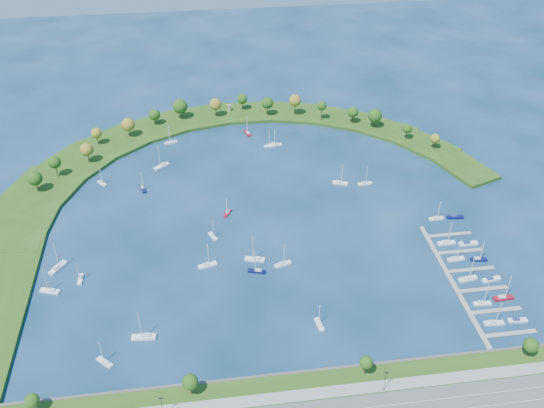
{
  "coord_description": "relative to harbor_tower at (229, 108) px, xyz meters",
  "views": [
    {
      "loc": [
        -29.57,
        -247.93,
        184.42
      ],
      "look_at": [
        5.0,
        5.0,
        4.0
      ],
      "focal_mm": 39.49,
      "sensor_mm": 36.0,
      "label": 1
    }
  ],
  "objects": [
    {
      "name": "docked_boat_0",
      "position": [
        93.95,
        -207.98,
        -3.41
      ],
      "size": [
        8.44,
        2.85,
        12.22
      ],
      "rotation": [
        0.0,
        0.0,
        -0.06
      ],
      "color": "white",
      "rests_on": "ground"
    },
    {
      "name": "docked_boat_3",
      "position": [
        104.44,
        -194.49,
        -3.38
      ],
      "size": [
        9.03,
        2.87,
        13.14
      ],
      "rotation": [
        0.0,
        0.0,
        0.04
      ],
      "color": "maroon",
      "rests_on": "ground"
    },
    {
      "name": "moored_boat_0",
      "position": [
        24.95,
        -47.85,
        -3.43
      ],
      "size": [
        8.05,
        3.75,
        11.42
      ],
      "rotation": [
        0.0,
        0.0,
        3.35
      ],
      "color": "white",
      "rests_on": "ground"
    },
    {
      "name": "harbor_tower",
      "position": [
        0.0,
        0.0,
        0.0
      ],
      "size": [
        2.6,
        2.6,
        4.53
      ],
      "color": "gray",
      "rests_on": "breakwater"
    },
    {
      "name": "moored_boat_20",
      "position": [
        -44.75,
        -63.7,
        -3.33
      ],
      "size": [
        9.42,
        8.3,
        14.48
      ],
      "rotation": [
        0.0,
        0.0,
        3.82
      ],
      "color": "white",
      "rests_on": "ground"
    },
    {
      "name": "breakwater_trees",
      "position": [
        -7.9,
        -29.65,
        6.22
      ],
      "size": [
        237.18,
        91.33,
        14.75
      ],
      "color": "#382314",
      "rests_on": "breakwater"
    },
    {
      "name": "moored_boat_17",
      "position": [
        0.0,
        -154.14,
        -3.36
      ],
      "size": [
        9.79,
        4.98,
        13.85
      ],
      "rotation": [
        0.0,
        0.0,
        2.88
      ],
      "color": "white",
      "rests_on": "ground"
    },
    {
      "name": "moored_boat_14",
      "position": [
        -91.17,
        -147.82,
        -3.33
      ],
      "size": [
        7.88,
        9.84,
        14.67
      ],
      "rotation": [
        0.0,
        0.0,
        0.98
      ],
      "color": "white",
      "rests_on": "ground"
    },
    {
      "name": "moored_boat_12",
      "position": [
        -49.97,
        -196.09,
        -3.34
      ],
      "size": [
        9.99,
        3.53,
        14.41
      ],
      "rotation": [
        0.0,
        0.0,
        3.06
      ],
      "color": "white",
      "rests_on": "ground"
    },
    {
      "name": "ground",
      "position": [
        8.43,
        -120.22,
        -4.32
      ],
      "size": [
        700.0,
        700.0,
        0.0
      ],
      "primitive_type": "plane",
      "color": "#07293F",
      "rests_on": "ground"
    },
    {
      "name": "docked_boat_9",
      "position": [
        104.4,
        -156.45,
        -3.63
      ],
      "size": [
        9.22,
        2.63,
        1.88
      ],
      "rotation": [
        0.0,
        0.0,
        -0.01
      ],
      "color": "white",
      "rests_on": "ground"
    },
    {
      "name": "moored_boat_16",
      "position": [
        68.36,
        -97.6,
        -3.43
      ],
      "size": [
        8.1,
        3.07,
        11.62
      ],
      "rotation": [
        0.0,
        0.0,
        0.11
      ],
      "color": "white",
      "rests_on": "ground"
    },
    {
      "name": "moored_boat_9",
      "position": [
        -0.08,
        -162.53,
        -3.42
      ],
      "size": [
        8.44,
        4.54,
        11.95
      ],
      "rotation": [
        0.0,
        0.0,
        2.85
      ],
      "color": "#0A0F41",
      "rests_on": "ground"
    },
    {
      "name": "docked_boat_7",
      "position": [
        104.46,
        -168.47,
        -3.43
      ],
      "size": [
        8.03,
        3.1,
        11.5
      ],
      "rotation": [
        0.0,
        0.0,
        -0.12
      ],
      "color": "#0A0F41",
      "rests_on": "ground"
    },
    {
      "name": "docked_boat_6",
      "position": [
        93.95,
        -166.69,
        -3.41
      ],
      "size": [
        8.34,
        3.0,
        12.01
      ],
      "rotation": [
        0.0,
        0.0,
        0.09
      ],
      "color": "white",
      "rests_on": "ground"
    },
    {
      "name": "moored_boat_7",
      "position": [
        -79.88,
        -157.0,
        -3.46
      ],
      "size": [
        2.22,
        7.18,
        10.46
      ],
      "rotation": [
        0.0,
        0.0,
        4.68
      ],
      "color": "white",
      "rests_on": "ground"
    },
    {
      "name": "moored_boat_5",
      "position": [
        -77.75,
        -77.39,
        -3.46
      ],
      "size": [
        6.03,
        6.39,
        10.1
      ],
      "rotation": [
        0.0,
        0.0,
        5.45
      ],
      "color": "white",
      "rests_on": "ground"
    },
    {
      "name": "docked_boat_8",
      "position": [
        93.94,
        -154.63,
        -3.38
      ],
      "size": [
        9.05,
        2.86,
        13.16
      ],
      "rotation": [
        0.0,
        0.0,
        0.04
      ],
      "color": "white",
      "rests_on": "ground"
    },
    {
      "name": "docked_boat_5",
      "position": [
        104.41,
        -182.42,
        -3.68
      ],
      "size": [
        8.88,
        3.68,
        1.76
      ],
      "rotation": [
        0.0,
        0.0,
        0.15
      ],
      "color": "white",
      "rests_on": "ground"
    },
    {
      "name": "moored_boat_4",
      "position": [
        54.78,
        -95.21,
        -3.4
      ],
      "size": [
        8.89,
        5.08,
        12.61
      ],
      "rotation": [
        0.0,
        0.0,
        5.95
      ],
      "color": "white",
      "rests_on": "ground"
    },
    {
      "name": "moored_boat_8",
      "position": [
        -54.72,
        -86.34,
        -3.43
      ],
      "size": [
        4.45,
        8.04,
        11.39
      ],
      "rotation": [
        0.0,
        0.0,
        5.03
      ],
      "color": "#0A0F41",
      "rests_on": "ground"
    },
    {
      "name": "docked_boat_1",
      "position": [
        104.42,
        -207.8,
        -3.72
      ],
      "size": [
        8.17,
        2.89,
        1.64
      ],
      "rotation": [
        0.0,
        0.0,
        -0.08
      ],
      "color": "white",
      "rests_on": "ground"
    },
    {
      "name": "docked_boat_4",
      "position": [
        93.94,
        -180.73,
        -3.39
      ],
      "size": [
        8.98,
        3.72,
        12.8
      ],
      "rotation": [
        0.0,
        0.0,
        0.15
      ],
      "color": "white",
      "rests_on": "ground"
    },
    {
      "name": "moored_boat_3",
      "position": [
        -92.19,
        -163.29,
        -3.38
      ],
      "size": [
        9.23,
        5.16,
        13.08
      ],
      "rotation": [
        0.0,
        0.0,
        2.82
      ],
      "color": "white",
      "rests_on": "ground"
    },
    {
      "name": "breakwater",
      "position": [
        -37.89,
        -71.5,
        -3.33
      ],
      "size": [
        286.74,
        247.64,
        2.0
      ],
      "color": "#264713",
      "rests_on": "ground"
    },
    {
      "name": "moored_boat_13",
      "position": [
        12.42,
        -159.29,
        -3.42
      ],
      "size": [
        8.4,
        4.72,
        11.9
      ],
      "rotation": [
        0.0,
        0.0,
        0.32
      ],
      "color": "white",
      "rests_on": "ground"
    },
    {
      "name": "moored_boat_15",
      "position": [
        -10.04,
        -115.5,
        -3.47
      ],
      "size": [
        4.81,
        6.84,
        9.91
      ],
      "rotation": [
        0.0,
        0.0,
        4.23
      ],
      "color": "maroon",
      "rests_on": "ground"
    },
    {
      "name": "moored_boat_2",
      "position": [
        -39.31,
        -35.59,
        -3.43
      ],
      "size": [
        8.04,
        4.34,
        11.39
      ],
      "rotation": [
        0.0,
        0.0,
        3.44
      ],
      "color": "white",
      "rests_on": "ground"
    },
    {
      "name": "docked_boat_11",
      "position": [
        106.31,
        -134.84,
        -3.68
      ],
      "size": [
        8.75,
        3.24,
        1.74
      ],
      "rotation": [
        0.0,
        0.0,
        -0.1
      ],
      "color": "#0A0F41",
      "rests_on": "ground"
    },
    {
      "name": "docked_boat_10",
      "position": [
        96.36,
        -134.62,
        -3.44
      ],
      "size": [
        7.78,
        2.68,
        11.24
      ],
      "rotation": [
        0.0,
        0.0,
        0.07
      ],
      "color": "white",
      "rests_on": "ground"
    },
    {
      "name": "docked_boat_2",
      "position": [
        93.96,
        -196.41,
        -3.44
      ],
      "size": [
        7.78,
        2.62,
        11.26
      ],
      "rotation": [
        0.0,
        0.0,
        -0.06
      ],
      "color": "white",
      "rests_on": "ground"
    },
    {
      "name": "moored_boat_11",
      "position": [
        -22.47,
        -155.32,
        -3.38
      ],
      "size": [
        9.17,
        4.62,
        12.98
      ],
      "rotation": [
        0.0,
        0.0,
        0.25
      ],
      "color": "white",
      "rests_on": "ground"
    },
    {
      "name": "moored_boat_10",
      "position": [
        21.46,
        -47.5,
        -3.43
      ],
      "size": [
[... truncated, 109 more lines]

